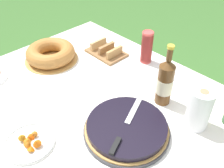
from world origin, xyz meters
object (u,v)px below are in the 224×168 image
at_px(cup_stack, 147,47).
at_px(snack_plate_left, 30,142).
at_px(paper_towel_roll, 199,109).
at_px(bundt_cake, 51,53).
at_px(cider_bottle_amber, 165,82).
at_px(serving_knife, 125,128).
at_px(berry_tart, 127,128).
at_px(bread_board, 106,51).

relative_size(cup_stack, snack_plate_left, 0.93).
relative_size(cup_stack, paper_towel_roll, 1.01).
height_order(bundt_cake, cider_bottle_amber, cider_bottle_amber).
bearing_deg(bundt_cake, serving_knife, -8.84).
xyz_separation_m(serving_knife, cup_stack, (-0.34, 0.56, 0.04)).
bearing_deg(berry_tart, bread_board, 144.72).
relative_size(cider_bottle_amber, paper_towel_roll, 1.62).
distance_m(serving_knife, snack_plate_left, 0.43).
bearing_deg(serving_knife, berry_tart, -0.00).
height_order(cup_stack, paper_towel_roll, cup_stack).
height_order(cup_stack, cider_bottle_amber, cider_bottle_amber).
distance_m(bundt_cake, bread_board, 0.37).
distance_m(berry_tart, serving_knife, 0.05).
bearing_deg(berry_tart, cup_stack, 121.79).
bearing_deg(bread_board, paper_towel_roll, -9.85).
height_order(cup_stack, bread_board, cup_stack).
distance_m(cup_stack, cider_bottle_amber, 0.39).
distance_m(berry_tart, bread_board, 0.71).
bearing_deg(cup_stack, serving_knife, -58.61).
distance_m(bundt_cake, cider_bottle_amber, 0.79).
distance_m(snack_plate_left, bread_board, 0.84).
height_order(serving_knife, bundt_cake, bundt_cake).
height_order(berry_tart, paper_towel_roll, paper_towel_roll).
height_order(serving_knife, bread_board, bread_board).
height_order(bundt_cake, bread_board, bundt_cake).
xyz_separation_m(serving_knife, bread_board, (-0.59, 0.44, -0.04)).
distance_m(snack_plate_left, paper_towel_roll, 0.79).
bearing_deg(snack_plate_left, cup_stack, 94.72).
bearing_deg(serving_knife, bread_board, 30.70).
xyz_separation_m(berry_tart, cider_bottle_amber, (-0.02, 0.30, 0.10)).
height_order(snack_plate_left, paper_towel_roll, paper_towel_roll).
relative_size(berry_tart, snack_plate_left, 1.76).
distance_m(bundt_cake, snack_plate_left, 0.70).
bearing_deg(bundt_cake, snack_plate_left, -41.27).
bearing_deg(paper_towel_roll, cup_stack, 154.02).
xyz_separation_m(serving_knife, snack_plate_left, (-0.27, -0.34, -0.05)).
distance_m(berry_tart, cider_bottle_amber, 0.31).
distance_m(serving_knife, bundt_cake, 0.80).
bearing_deg(cup_stack, paper_towel_roll, -25.98).
distance_m(cup_stack, bread_board, 0.29).
bearing_deg(bread_board, cider_bottle_amber, -11.39).
bearing_deg(paper_towel_roll, serving_knife, -121.79).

